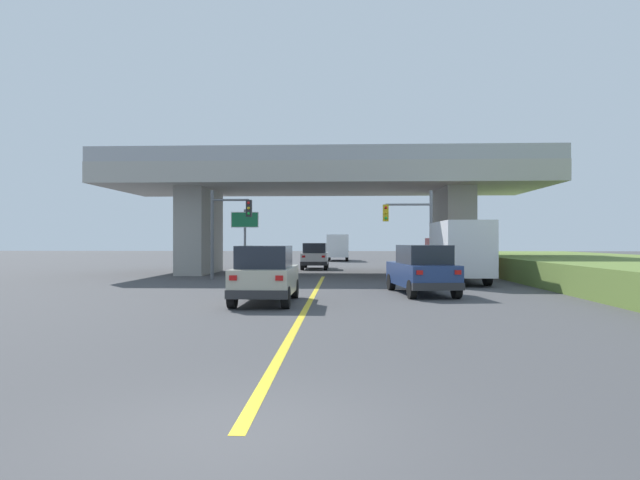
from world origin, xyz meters
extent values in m
plane|color=#424244|center=(0.00, 30.03, 0.00)|extent=(160.00, 160.00, 0.00)
cube|color=#A8A59E|center=(0.00, 30.03, 6.24)|extent=(28.26, 10.02, 1.25)
cube|color=#9A9891|center=(-8.47, 30.03, 2.81)|extent=(1.78, 6.01, 5.61)
cube|color=#9A9891|center=(8.47, 30.03, 2.81)|extent=(1.78, 6.01, 5.61)
cube|color=#9EA0A5|center=(0.00, 25.17, 7.32)|extent=(28.26, 0.20, 0.90)
cube|color=#9EA0A5|center=(0.00, 34.89, 7.32)|extent=(28.26, 0.20, 0.90)
cube|color=yellow|center=(0.00, 13.51, 0.00)|extent=(0.20, 27.03, 0.01)
cube|color=#B7B29E|center=(-1.52, 12.89, 0.81)|extent=(1.94, 4.29, 0.90)
cube|color=#1E232D|center=(-1.52, 12.57, 1.64)|extent=(1.70, 2.36, 0.76)
cube|color=#2D2D30|center=(-1.52, 10.80, 0.50)|extent=(1.98, 0.20, 0.28)
cube|color=red|center=(-2.24, 10.73, 1.03)|extent=(0.24, 0.06, 0.16)
cube|color=red|center=(-0.79, 10.73, 1.03)|extent=(0.24, 0.06, 0.16)
cylinder|color=black|center=(-2.39, 14.48, 0.36)|extent=(0.26, 0.72, 0.72)
cylinder|color=black|center=(-0.65, 14.48, 0.36)|extent=(0.26, 0.72, 0.72)
cylinder|color=black|center=(-2.39, 11.30, 0.36)|extent=(0.26, 0.72, 0.72)
cylinder|color=black|center=(-0.65, 11.30, 0.36)|extent=(0.26, 0.72, 0.72)
cube|color=navy|center=(4.42, 16.34, 0.81)|extent=(2.51, 4.96, 0.90)
cube|color=#1E232D|center=(4.47, 15.99, 1.64)|extent=(2.01, 2.81, 0.76)
cube|color=#2D2D30|center=(4.71, 14.03, 0.50)|extent=(1.97, 0.44, 0.28)
cube|color=red|center=(4.01, 13.87, 1.03)|extent=(0.25, 0.09, 0.16)
cube|color=red|center=(5.44, 14.05, 1.03)|extent=(0.25, 0.09, 0.16)
cylinder|color=black|center=(3.34, 18.05, 0.36)|extent=(0.35, 0.75, 0.72)
cylinder|color=black|center=(5.05, 18.26, 0.36)|extent=(0.35, 0.75, 0.72)
cylinder|color=black|center=(3.79, 14.42, 0.36)|extent=(0.35, 0.75, 0.72)
cylinder|color=black|center=(5.51, 14.63, 0.36)|extent=(0.35, 0.75, 0.72)
cube|color=red|center=(7.22, 25.55, 1.40)|extent=(2.20, 2.00, 1.90)
cube|color=silver|center=(7.22, 21.85, 1.81)|extent=(2.31, 5.40, 2.72)
cube|color=#195999|center=(7.22, 21.85, 1.13)|extent=(2.33, 5.29, 0.24)
cylinder|color=black|center=(6.22, 25.55, 0.45)|extent=(0.30, 0.90, 0.90)
cylinder|color=black|center=(8.22, 25.55, 0.45)|extent=(0.30, 0.90, 0.90)
cylinder|color=black|center=(6.22, 20.50, 0.45)|extent=(0.30, 0.90, 0.90)
cylinder|color=black|center=(8.22, 20.50, 0.45)|extent=(0.30, 0.90, 0.90)
cube|color=silver|center=(-0.98, 36.13, 0.81)|extent=(1.96, 4.62, 0.90)
cube|color=#1E232D|center=(-0.98, 35.78, 1.64)|extent=(1.72, 2.54, 0.76)
cube|color=#2D2D30|center=(-0.98, 33.87, 0.50)|extent=(1.99, 0.20, 0.28)
cube|color=red|center=(-1.72, 33.80, 1.03)|extent=(0.24, 0.06, 0.16)
cube|color=red|center=(-0.25, 33.80, 1.03)|extent=(0.24, 0.06, 0.16)
cylinder|color=black|center=(-1.86, 37.89, 0.36)|extent=(0.26, 0.72, 0.72)
cylinder|color=black|center=(-0.10, 37.89, 0.36)|extent=(0.26, 0.72, 0.72)
cylinder|color=black|center=(-1.86, 34.37, 0.36)|extent=(0.26, 0.72, 0.72)
cylinder|color=black|center=(-0.10, 34.37, 0.36)|extent=(0.26, 0.72, 0.72)
cylinder|color=slate|center=(6.23, 24.91, 2.53)|extent=(0.18, 0.18, 5.07)
cylinder|color=slate|center=(4.93, 24.91, 4.27)|extent=(2.58, 0.12, 0.12)
cube|color=gold|center=(3.64, 24.91, 3.79)|extent=(0.32, 0.26, 0.96)
sphere|color=red|center=(3.64, 24.76, 4.09)|extent=(0.16, 0.16, 0.16)
sphere|color=gold|center=(3.64, 24.76, 3.79)|extent=(0.16, 0.16, 0.16)
sphere|color=green|center=(3.64, 24.76, 3.49)|extent=(0.16, 0.16, 0.16)
cylinder|color=#56595E|center=(-6.23, 24.28, 2.53)|extent=(0.18, 0.18, 5.06)
cylinder|color=#56595E|center=(-5.17, 24.28, 4.51)|extent=(2.10, 0.12, 0.12)
cube|color=#232326|center=(-4.12, 24.28, 4.03)|extent=(0.32, 0.26, 0.96)
sphere|color=red|center=(-4.12, 24.13, 4.33)|extent=(0.16, 0.16, 0.16)
sphere|color=gold|center=(-4.12, 24.13, 4.03)|extent=(0.16, 0.16, 0.16)
sphere|color=green|center=(-4.12, 24.13, 3.73)|extent=(0.16, 0.16, 0.16)
cylinder|color=slate|center=(-4.82, 26.86, 2.06)|extent=(0.14, 0.14, 4.13)
cube|color=#197242|center=(-4.82, 26.80, 3.49)|extent=(1.61, 0.08, 0.88)
cube|color=white|center=(-4.82, 26.79, 3.49)|extent=(1.69, 0.04, 0.96)
cube|color=navy|center=(0.63, 55.95, 1.40)|extent=(2.20, 2.00, 1.90)
cube|color=silver|center=(0.63, 52.74, 1.66)|extent=(2.31, 4.43, 2.41)
cube|color=#B26619|center=(0.63, 52.74, 1.05)|extent=(2.33, 4.34, 0.24)
cylinder|color=black|center=(-0.37, 55.95, 0.45)|extent=(0.30, 0.90, 0.90)
cylinder|color=black|center=(1.63, 55.95, 0.45)|extent=(0.30, 0.90, 0.90)
cylinder|color=black|center=(-0.37, 51.63, 0.45)|extent=(0.30, 0.90, 0.90)
cylinder|color=black|center=(1.63, 51.63, 0.45)|extent=(0.30, 0.90, 0.90)
camera|label=1|loc=(1.19, -5.99, 2.19)|focal=30.24mm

